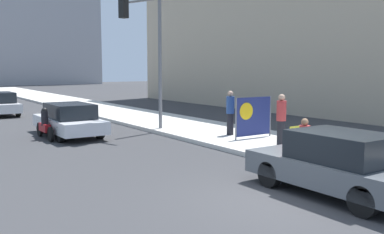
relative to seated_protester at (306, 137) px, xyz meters
name	(u,v)px	position (x,y,z in m)	size (l,w,h in m)	color
ground_plane	(281,200)	(-3.20, -2.13, -0.83)	(160.00, 160.00, 0.00)	#38383A
sidewalk_curb	(146,118)	(1.33, 12.87, -0.75)	(4.32, 90.00, 0.16)	beige
seated_protester	(306,137)	(0.00, 0.00, 0.00)	(0.93, 0.77, 1.23)	#474C56
jogger_on_sidewalk	(281,119)	(0.99, 2.01, 0.28)	(0.34, 0.34, 1.84)	black
pedestrian_behind	(230,112)	(1.09, 4.98, 0.27)	(0.34, 0.34, 1.82)	black
protest_banner	(253,116)	(1.35, 3.86, 0.19)	(1.86, 0.06, 1.61)	slate
traffic_light_pole	(148,41)	(-1.07, 8.06, 3.26)	(2.35, 2.11, 5.91)	slate
parked_car_curbside	(337,164)	(-1.88, -2.56, -0.10)	(1.82, 4.17, 1.47)	#565B60
car_on_road_nearest	(69,120)	(-4.19, 9.41, -0.12)	(1.84, 4.78, 1.41)	silver
motorcycle_on_road	(45,126)	(-5.29, 9.16, -0.28)	(0.28, 2.24, 1.31)	maroon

